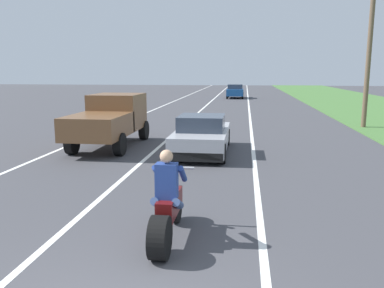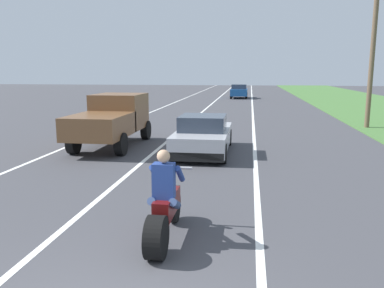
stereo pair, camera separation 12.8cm
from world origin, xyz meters
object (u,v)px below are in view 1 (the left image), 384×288
Objects in this scene: sports_car_silver at (202,136)px; pickup_truck_left_lane_brown at (110,118)px; distant_car_far_ahead at (235,91)px; motorcycle_with_rider at (167,209)px.

pickup_truck_left_lane_brown reaches higher than sports_car_silver.
distant_car_far_ahead reaches higher than sports_car_silver.
pickup_truck_left_lane_brown is (-3.65, 0.81, 0.48)m from sports_car_silver.
sports_car_silver is 29.68m from distant_car_far_ahead.
distant_car_far_ahead is (0.20, 37.25, 0.18)m from motorcycle_with_rider.
motorcycle_with_rider is 0.55× the size of distant_car_far_ahead.
motorcycle_with_rider is 0.46× the size of pickup_truck_left_lane_brown.
pickup_truck_left_lane_brown reaches higher than motorcycle_with_rider.
pickup_truck_left_lane_brown reaches higher than distant_car_far_ahead.
motorcycle_with_rider is at bearing -65.20° from pickup_truck_left_lane_brown.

